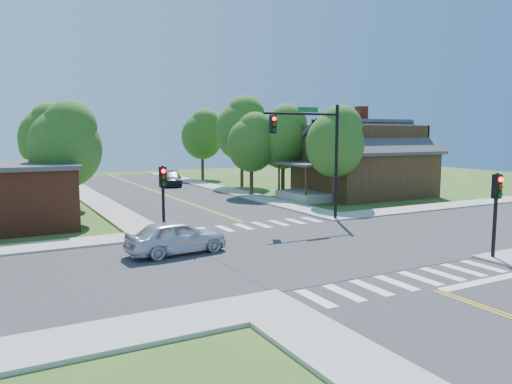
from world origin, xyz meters
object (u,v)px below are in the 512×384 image
house_ne (363,157)px  car_dgrey (171,179)px  signal_mast_ne (314,143)px  signal_pole_se (497,200)px  signal_pole_nw (163,188)px  car_silver (176,238)px

house_ne → car_dgrey: 19.66m
signal_mast_ne → car_dgrey: 24.21m
signal_pole_se → signal_pole_nw: (-11.20, 11.20, 0.00)m
signal_mast_ne → car_silver: (-10.12, -3.71, -4.07)m
signal_mast_ne → car_silver: bearing=-159.9°
signal_pole_nw → house_ne: bearing=22.7°
house_ne → car_silver: size_ratio=2.76×
car_dgrey → signal_mast_ne: bearing=-69.9°
house_ne → signal_pole_nw: bearing=-157.3°
car_silver → house_ne: bearing=-64.9°
signal_mast_ne → signal_pole_se: bearing=-81.4°
signal_mast_ne → car_dgrey: bearing=92.4°
house_ne → car_dgrey: (-12.21, 15.19, -2.58)m
car_silver → car_dgrey: bearing=-23.3°
house_ne → car_silver: (-21.31, -12.36, -2.55)m
signal_mast_ne → signal_pole_nw: 9.76m
signal_mast_ne → signal_pole_se: (1.69, -11.21, -2.19)m
signal_pole_nw → signal_pole_se: bearing=-45.0°
signal_pole_se → car_dgrey: (-2.70, 35.05, -1.92)m
signal_pole_se → house_ne: 22.03m
house_ne → car_dgrey: house_ne is taller
signal_mast_ne → signal_pole_se: signal_mast_ne is taller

